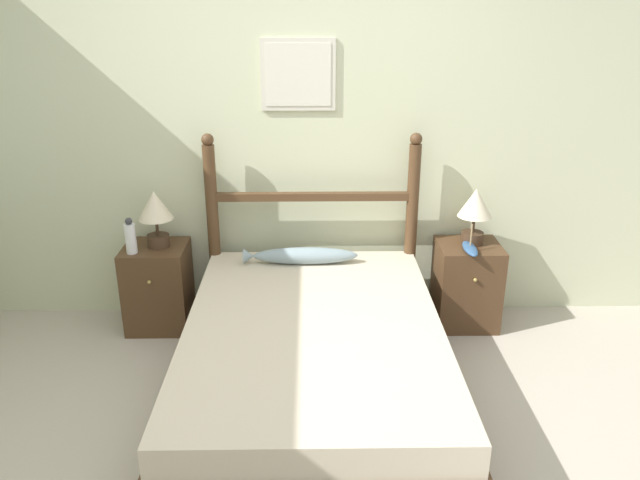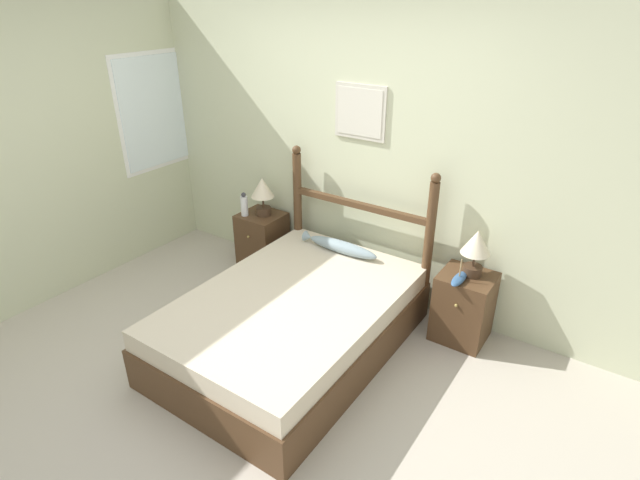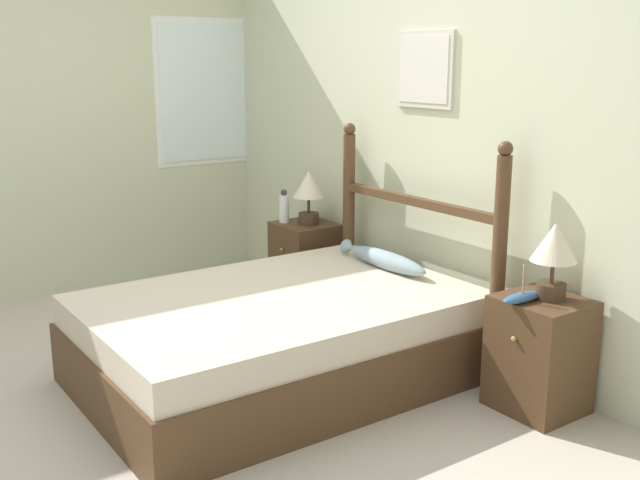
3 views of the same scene
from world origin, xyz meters
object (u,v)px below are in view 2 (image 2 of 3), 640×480
nightstand_left (263,241)px  model_boat (459,279)px  bottle (244,205)px  bed (292,322)px  table_lamp_left (263,191)px  fish_pillow (340,246)px  table_lamp_right (476,247)px  nightstand_right (463,307)px

nightstand_left → model_boat: bearing=-3.4°
bottle → nightstand_left: bearing=42.3°
bed → table_lamp_left: table_lamp_left is taller
table_lamp_left → model_boat: size_ratio=1.49×
bottle → fish_pillow: (1.07, 0.02, -0.14)m
table_lamp_right → fish_pillow: bearing=-174.5°
fish_pillow → nightstand_left: bearing=175.0°
bed → fish_pillow: 0.84m
bed → model_boat: bearing=36.9°
bottle → fish_pillow: bearing=1.1°
fish_pillow → nightstand_right: bearing=4.3°
nightstand_left → bottle: bottle is taller
nightstand_right → bottle: bearing=-177.3°
table_lamp_left → bottle: (-0.14, -0.11, -0.14)m
bed → nightstand_right: bearing=40.2°
table_lamp_right → nightstand_left: bearing=-179.3°
bed → nightstand_left: bearing=139.8°
nightstand_right → fish_pillow: bearing=-175.7°
nightstand_right → bottle: 2.21m
nightstand_left → table_lamp_left: (0.03, 0.01, 0.53)m
nightstand_left → nightstand_right: bearing=0.0°
bed → fish_pillow: fish_pillow is taller
table_lamp_right → model_boat: 0.27m
bottle → bed: bearing=-33.9°
table_lamp_left → fish_pillow: size_ratio=0.51×
nightstand_right → bottle: bottle is taller
nightstand_left → bottle: 0.42m
nightstand_right → fish_pillow: fish_pillow is taller
nightstand_left → nightstand_right: size_ratio=1.00×
nightstand_left → table_lamp_right: bearing=0.7°
model_boat → table_lamp_right: bearing=71.7°
table_lamp_right → bottle: (-2.19, -0.13, -0.14)m
nightstand_right → nightstand_left: bearing=180.0°
nightstand_left → bed: bearing=-40.2°
nightstand_left → table_lamp_right: (2.07, 0.02, 0.53)m
bed → nightstand_right: 1.35m
nightstand_right → bottle: (-2.17, -0.10, 0.39)m
table_lamp_left → bottle: size_ratio=1.59×
table_lamp_right → fish_pillow: table_lamp_right is taller
bed → fish_pillow: bearing=95.1°
nightstand_left → model_boat: model_boat is taller
nightstand_left → model_boat: (2.02, -0.12, 0.31)m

